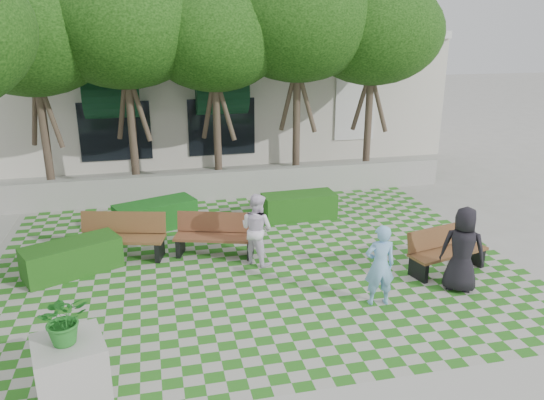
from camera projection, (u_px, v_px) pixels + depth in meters
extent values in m
plane|color=gray|center=(265.00, 283.00, 11.63)|extent=(90.00, 90.00, 0.00)
plane|color=#2B721E|center=(256.00, 264.00, 12.55)|extent=(12.00, 12.00, 0.00)
cube|color=#9E9B93|center=(224.00, 184.00, 17.22)|extent=(15.00, 0.36, 0.90)
cube|color=brown|center=(448.00, 252.00, 12.04)|extent=(2.01, 1.03, 0.06)
cube|color=brown|center=(441.00, 236.00, 12.19)|extent=(1.90, 0.59, 0.48)
cube|color=black|center=(418.00, 269.00, 11.75)|extent=(0.23, 0.55, 0.47)
cube|color=black|center=(474.00, 255.00, 12.49)|extent=(0.23, 0.55, 0.47)
cube|color=brown|center=(215.00, 237.00, 12.86)|extent=(2.04, 1.16, 0.07)
cube|color=brown|center=(217.00, 222.00, 13.04)|extent=(1.90, 0.72, 0.49)
cube|color=black|center=(180.00, 245.00, 13.01)|extent=(0.27, 0.55, 0.48)
cube|color=black|center=(251.00, 248.00, 12.88)|extent=(0.27, 0.55, 0.48)
cube|color=brown|center=(121.00, 238.00, 12.70)|extent=(2.16, 1.13, 0.07)
cube|color=brown|center=(123.00, 222.00, 12.89)|extent=(2.04, 0.67, 0.52)
cube|color=black|center=(84.00, 248.00, 12.81)|extent=(0.26, 0.58, 0.51)
cube|color=black|center=(160.00, 249.00, 12.76)|extent=(0.26, 0.58, 0.51)
cube|color=#1C5015|center=(299.00, 206.00, 15.43)|extent=(2.14, 0.93, 0.74)
cube|color=#155119|center=(156.00, 215.00, 14.64)|extent=(2.34, 1.58, 0.76)
cube|color=#1A4B14|center=(72.00, 258.00, 12.00)|extent=(2.26, 1.65, 0.74)
cube|color=#9E9B93|center=(71.00, 371.00, 7.89)|extent=(1.20, 1.20, 0.99)
imported|color=#257726|center=(64.00, 319.00, 7.61)|extent=(0.82, 0.75, 0.77)
imported|color=#7FB6E8|center=(380.00, 265.00, 10.51)|extent=(0.66, 0.46, 1.70)
imported|color=black|center=(463.00, 250.00, 11.07)|extent=(1.08, 0.99, 1.85)
imported|color=white|center=(257.00, 229.00, 12.38)|extent=(1.04, 1.05, 1.71)
cylinder|color=#47382B|center=(46.00, 142.00, 16.90)|extent=(0.26, 0.26, 3.64)
ellipsoid|color=#1E4C11|center=(31.00, 36.00, 15.88)|extent=(4.80, 4.80, 3.60)
cylinder|color=#47382B|center=(133.00, 136.00, 17.46)|extent=(0.26, 0.26, 3.81)
ellipsoid|color=#1E4C11|center=(124.00, 28.00, 16.38)|extent=(5.00, 5.00, 3.75)
cylinder|color=#47382B|center=(217.00, 135.00, 18.09)|extent=(0.26, 0.26, 3.58)
ellipsoid|color=#1E4C11|center=(214.00, 38.00, 17.08)|extent=(4.60, 4.60, 3.45)
cylinder|color=#47382B|center=(296.00, 127.00, 18.64)|extent=(0.26, 0.26, 3.92)
ellipsoid|color=#1E4C11|center=(298.00, 22.00, 17.54)|extent=(5.20, 5.20, 3.90)
cylinder|color=#47382B|center=(368.00, 127.00, 19.26)|extent=(0.26, 0.26, 3.70)
ellipsoid|color=#1E4C11|center=(373.00, 32.00, 18.22)|extent=(4.80, 4.80, 3.60)
cube|color=beige|center=(220.00, 91.00, 24.19)|extent=(18.00, 8.00, 5.00)
cube|color=white|center=(232.00, 36.00, 19.70)|extent=(18.00, 0.30, 0.30)
cube|color=black|center=(355.00, 107.00, 21.64)|extent=(1.40, 0.10, 2.40)
cylinder|color=#0F381F|center=(112.00, 93.00, 19.35)|extent=(3.00, 1.80, 1.80)
cube|color=black|center=(115.00, 131.00, 19.79)|extent=(2.60, 0.08, 2.20)
cylinder|color=#0F381F|center=(221.00, 91.00, 20.20)|extent=(3.00, 1.80, 1.80)
cube|color=black|center=(222.00, 127.00, 20.65)|extent=(2.60, 0.08, 2.20)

